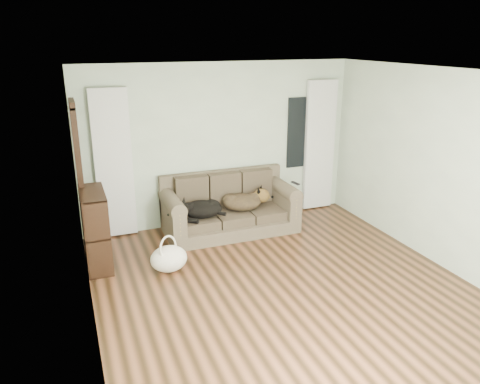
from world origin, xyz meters
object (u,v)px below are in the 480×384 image
object	(u,v)px
sofa	(230,204)
dog_shepherd	(244,201)
dog_black_lab	(200,209)
tote_bag	(169,260)
bookshelf	(96,231)

from	to	relation	value
sofa	dog_shepherd	size ratio (longest dim) A/B	3.18
dog_shepherd	dog_black_lab	bearing A→B (deg)	27.98
dog_black_lab	dog_shepherd	distance (m)	0.75
tote_bag	bookshelf	bearing A→B (deg)	148.52
dog_shepherd	sofa	bearing A→B (deg)	14.74
sofa	bookshelf	xyz separation A→B (m)	(-2.07, -0.45, 0.05)
sofa	bookshelf	distance (m)	2.12
dog_shepherd	tote_bag	distance (m)	1.75
dog_black_lab	tote_bag	distance (m)	1.15
dog_shepherd	tote_bag	world-z (taller)	dog_shepherd
sofa	bookshelf	size ratio (longest dim) A/B	1.96
tote_bag	bookshelf	size ratio (longest dim) A/B	0.47
sofa	bookshelf	bearing A→B (deg)	-167.64
dog_black_lab	bookshelf	world-z (taller)	bookshelf
sofa	dog_shepherd	bearing A→B (deg)	-6.87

